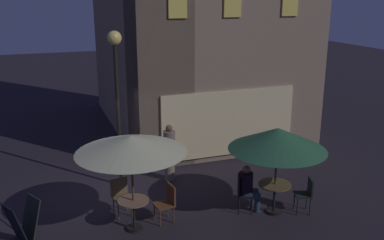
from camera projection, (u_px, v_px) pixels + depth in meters
name	position (u px, v px, depth m)	size (l,w,h in m)	color
ground_plane	(102.00, 189.00, 12.06)	(60.00, 60.00, 0.00)	#252027
cafe_building	(171.00, 40.00, 15.38)	(6.42, 8.78, 7.27)	#8F7660
street_lamp_near_corner	(116.00, 73.00, 11.37)	(0.37, 0.37, 4.30)	black
menu_sandwich_board	(23.00, 221.00, 9.43)	(0.83, 0.79, 0.92)	#232622
cafe_table_0	(134.00, 208.00, 9.85)	(0.71, 0.71, 0.73)	black
cafe_table_1	(275.00, 191.00, 10.60)	(0.80, 0.80, 0.77)	black
patio_umbrella_0	(131.00, 144.00, 9.41)	(2.45, 2.45, 2.26)	black
patio_umbrella_1	(278.00, 139.00, 10.22)	(2.34, 2.34, 2.19)	black
cafe_chair_0	(167.00, 200.00, 10.22)	(0.49, 0.49, 0.91)	brown
cafe_chair_1	(121.00, 193.00, 10.53)	(0.49, 0.49, 0.92)	brown
cafe_chair_2	(242.00, 190.00, 10.65)	(0.51, 0.51, 0.96)	black
cafe_chair_3	(306.00, 192.00, 10.62)	(0.50, 0.50, 0.89)	black
patron_seated_0	(248.00, 186.00, 10.61)	(0.53, 0.46, 1.23)	#25364C
patron_standing_1	(169.00, 152.00, 12.43)	(0.34, 0.34, 1.66)	#816F5A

